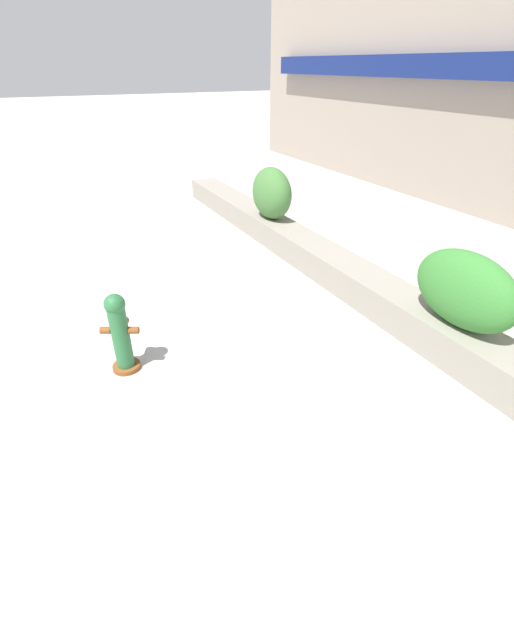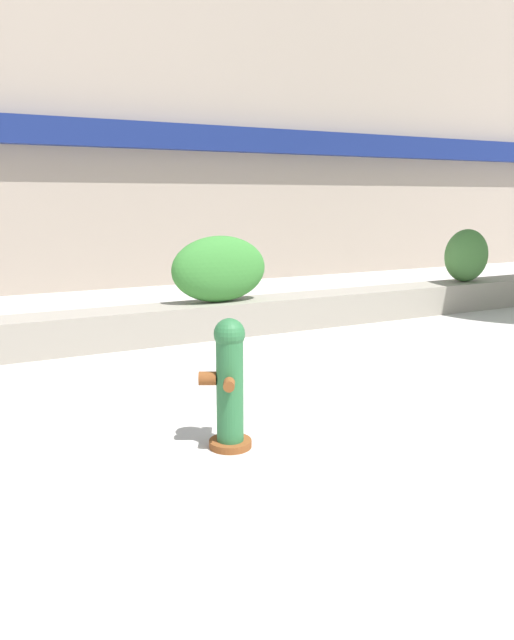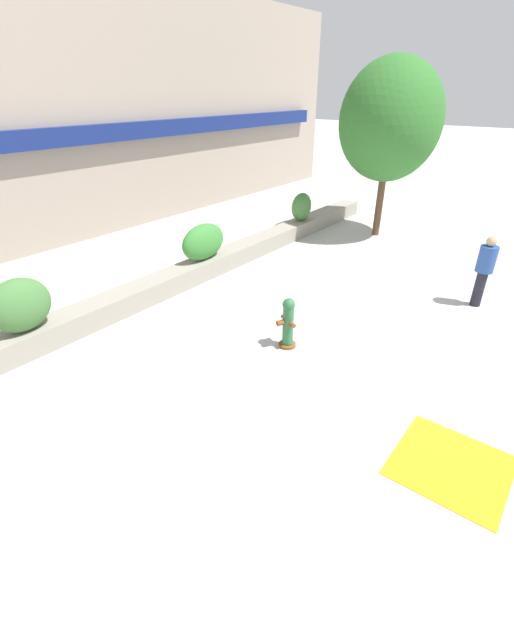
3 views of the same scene
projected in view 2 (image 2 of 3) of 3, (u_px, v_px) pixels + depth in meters
The scene contains 5 objects.
building_facade at pixel (98, 107), 13.70m from camera, with size 30.00×1.36×8.00m.
planter_wall_low at pixel (207, 320), 9.21m from camera, with size 18.00×0.70×0.50m, color gray.
hedge_bush_1 at pixel (219, 269), 9.16m from camera, with size 1.48×0.59×0.98m, color #387F33.
hedge_bush_2 at pixel (466, 255), 11.41m from camera, with size 0.94×0.57×0.96m, color #427538.
fire_hydrant at pixel (229, 382), 5.03m from camera, with size 0.48×0.47×1.08m.
Camera 2 is at (-3.52, -2.36, 2.02)m, focal length 35.00 mm.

